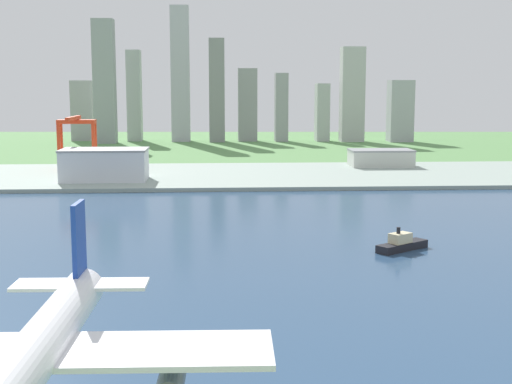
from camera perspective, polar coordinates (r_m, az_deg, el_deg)
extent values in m
plane|color=#5A8E4E|center=(301.14, -3.59, -3.29)|extent=(2400.00, 2400.00, 0.00)
cube|color=#2D4C70|center=(242.63, -3.63, -6.11)|extent=(840.00, 360.00, 0.15)
cube|color=#93A59A|center=(488.61, -3.54, 1.33)|extent=(840.00, 140.00, 2.50)
cylinder|color=white|center=(61.32, -17.29, -12.23)|extent=(5.26, 38.57, 4.14)
cube|color=white|center=(63.27, -16.80, -12.16)|extent=(38.86, 9.59, 0.50)
cube|color=#193899|center=(76.17, -13.98, -4.51)|extent=(0.63, 4.63, 9.94)
cube|color=white|center=(77.06, -13.88, -7.21)|extent=(14.02, 4.64, 0.36)
cylinder|color=#4C4F54|center=(61.19, -6.82, -14.87)|extent=(2.43, 5.45, 2.28)
cube|color=black|center=(273.44, 11.63, -4.28)|extent=(22.39, 18.21, 2.97)
cube|color=beige|center=(271.84, 11.49, -3.63)|extent=(9.71, 8.90, 3.74)
cylinder|color=black|center=(270.36, 11.35, -3.03)|extent=(1.43, 1.43, 2.37)
cube|color=red|center=(521.44, -15.51, 3.46)|extent=(2.20, 2.20, 33.25)
cube|color=red|center=(516.92, -12.89, 3.51)|extent=(2.20, 2.20, 33.25)
cube|color=red|center=(529.24, -15.33, 3.53)|extent=(2.20, 2.20, 33.25)
cube|color=red|center=(524.78, -12.74, 3.58)|extent=(2.20, 2.20, 33.25)
cube|color=red|center=(521.85, -14.19, 5.49)|extent=(26.59, 10.00, 2.80)
cube|color=red|center=(510.88, -14.43, 5.74)|extent=(2.60, 44.22, 2.60)
cube|color=silver|center=(461.58, -12.02, 2.09)|extent=(52.89, 31.13, 18.91)
cube|color=gray|center=(460.64, -12.06, 3.33)|extent=(53.95, 31.75, 1.20)
cube|color=silver|center=(542.74, 9.97, 2.65)|extent=(45.94, 25.99, 11.43)
cube|color=gray|center=(542.16, 9.98, 3.32)|extent=(46.86, 26.51, 1.20)
cube|color=#A09CA1|center=(854.01, -13.76, 6.34)|extent=(24.71, 15.39, 69.56)
cube|color=#92979A|center=(810.15, -12.05, 8.64)|extent=(23.14, 20.72, 135.51)
cube|color=#ABB0AE|center=(840.02, -9.73, 7.61)|extent=(15.90, 22.35, 103.98)
cube|color=#B3B0BD|center=(826.47, -6.09, 9.36)|extent=(20.85, 21.90, 152.74)
cube|color=gray|center=(816.52, -3.16, 8.12)|extent=(17.46, 24.38, 116.21)
cube|color=gray|center=(824.87, -0.68, 6.99)|extent=(21.80, 16.12, 83.22)
cube|color=#99999E|center=(822.71, 2.04, 6.80)|extent=(14.50, 19.93, 77.91)
cube|color=#AEB1B1|center=(830.04, 5.32, 6.37)|extent=(14.72, 24.16, 66.13)
cube|color=#B3B2B3|center=(825.82, 7.71, 7.74)|extent=(25.98, 21.65, 106.99)
cube|color=#A8A8B1|center=(833.42, 11.49, 6.38)|extent=(26.68, 23.94, 69.79)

